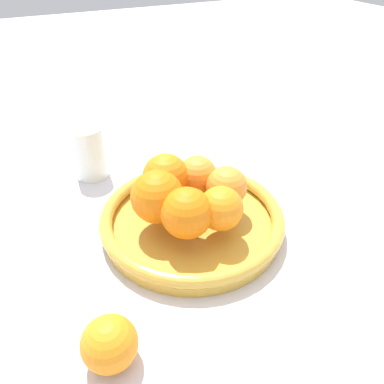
% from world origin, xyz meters
% --- Properties ---
extents(ground_plane, '(4.00, 4.00, 0.00)m').
position_xyz_m(ground_plane, '(0.00, 0.00, 0.00)').
color(ground_plane, silver).
extents(fruit_bowl, '(0.30, 0.30, 0.04)m').
position_xyz_m(fruit_bowl, '(0.00, 0.00, 0.02)').
color(fruit_bowl, gold).
rests_on(fruit_bowl, ground_plane).
extents(orange_pile, '(0.18, 0.19, 0.08)m').
position_xyz_m(orange_pile, '(0.00, 0.01, 0.07)').
color(orange_pile, orange).
rests_on(orange_pile, fruit_bowl).
extents(stray_orange, '(0.06, 0.06, 0.06)m').
position_xyz_m(stray_orange, '(-0.17, 0.18, 0.03)').
color(stray_orange, orange).
rests_on(stray_orange, ground_plane).
extents(drinking_glass, '(0.06, 0.06, 0.10)m').
position_xyz_m(drinking_glass, '(0.23, 0.11, 0.05)').
color(drinking_glass, silver).
rests_on(drinking_glass, ground_plane).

